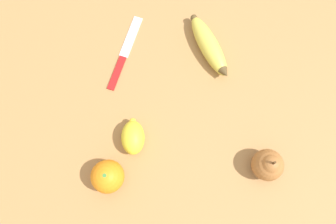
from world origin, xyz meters
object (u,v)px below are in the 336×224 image
orange (108,176)px  lemon (133,137)px  paring_knife (124,55)px  pear (268,165)px  banana (209,46)px

orange → lemon: orange is taller
lemon → paring_knife: size_ratio=0.42×
orange → lemon: bearing=-117.9°
pear → paring_knife: pear is taller
banana → pear: bearing=-3.2°
pear → lemon: 0.29m
banana → lemon: 0.28m
pear → paring_knife: size_ratio=0.44×
banana → pear: (-0.12, 0.27, 0.02)m
paring_knife → orange: bearing=-75.8°
banana → paring_knife: 0.20m
orange → pear: size_ratio=0.82×
paring_knife → pear: bearing=-21.8°
paring_knife → banana: bearing=21.9°
banana → pear: 0.30m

